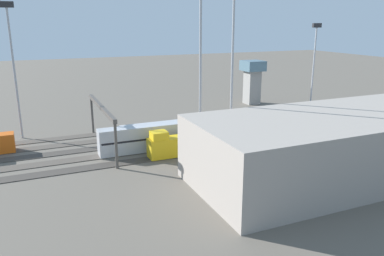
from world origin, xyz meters
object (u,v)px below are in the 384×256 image
Objects in this scene: train_on_track_2 at (269,119)px; light_mast_2 at (12,54)px; control_tower at (252,79)px; train_on_track_4 at (173,145)px; light_mast_1 at (233,54)px; signal_gantry at (101,112)px; maintenance_shed at (337,145)px; light_mast_0 at (315,54)px; train_on_track_3 at (261,124)px; light_mast_3 at (201,48)px.

train_on_track_2 is 2.52× the size of light_mast_2.
train_on_track_2 is 5.45× the size of control_tower.
light_mast_1 is (-10.89, 2.32, 16.64)m from train_on_track_4.
control_tower is at bearing -153.32° from signal_gantry.
train_on_track_4 is 0.21× the size of maintenance_shed.
light_mast_2 reaches higher than light_mast_0.
train_on_track_3 is 7.14× the size of train_on_track_4.
train_on_track_4 is at bearing 137.47° from light_mast_2.
light_mast_2 is at bearing -35.36° from light_mast_1.
light_mast_0 is 0.96× the size of signal_gantry.
light_mast_0 is at bearing 179.37° from light_mast_2.
train_on_track_3 is at bearing -93.60° from maintenance_shed.
maintenance_shed reaches higher than train_on_track_4.
train_on_track_3 is 1.00× the size of train_on_track_2.
light_mast_0 reaches higher than control_tower.
light_mast_1 is 24.06m from maintenance_shed.
train_on_track_2 is at bearing 29.23° from light_mast_0.
train_on_track_3 is at bearing 61.61° from control_tower.
signal_gantry is (22.00, -12.32, -11.37)m from light_mast_1.
control_tower is (-50.24, -25.25, 0.25)m from signal_gantry.
signal_gantry is at bearing 26.68° from control_tower.
light_mast_0 is 0.80× the size of light_mast_1.
light_mast_1 is at bearing -58.50° from maintenance_shed.
train_on_track_4 is at bearing -42.15° from maintenance_shed.
light_mast_3 is at bearing 146.96° from train_on_track_4.
light_mast_1 is at bearing 150.75° from signal_gantry.
train_on_track_3 is 1.50× the size of maintenance_shed.
light_mast_2 is at bearing -42.53° from train_on_track_4.
maintenance_shed is at bearing 76.46° from train_on_track_2.
light_mast_1 is at bearing 31.63° from train_on_track_3.
train_on_track_3 is 24.42m from maintenance_shed.
light_mast_3 is at bearing 28.01° from train_on_track_2.
light_mast_1 is 27.66m from signal_gantry.
signal_gantry is 56.22m from control_tower.
maintenance_shed is at bearing 71.84° from control_tower.
signal_gantry is (11.11, -10.00, 5.26)m from train_on_track_4.
light_mast_0 is at bearing -150.77° from train_on_track_2.
control_tower is (-34.85, -38.02, -12.33)m from light_mast_3.
light_mast_0 is at bearing -168.27° from signal_gantry.
light_mast_3 is (18.50, 7.78, 17.41)m from train_on_track_3.
maintenance_shed is (-21.25, 19.23, 3.01)m from train_on_track_4.
maintenance_shed is (-10.36, 16.91, -13.62)m from light_mast_1.
train_on_track_2 is (-5.52, -5.00, -0.57)m from train_on_track_3.
light_mast_2 is 40.39m from light_mast_3.
light_mast_1 is at bearing -176.06° from light_mast_3.
light_mast_3 is (47.28, 25.79, 4.43)m from light_mast_0.
train_on_track_2 is 30.01m from train_on_track_4.
train_on_track_3 is at bearing 42.19° from train_on_track_2.
light_mast_1 reaches higher than train_on_track_4.
train_on_track_2 is at bearing -144.70° from light_mast_1.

